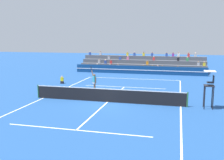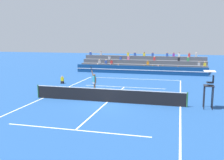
{
  "view_description": "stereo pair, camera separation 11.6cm",
  "coord_description": "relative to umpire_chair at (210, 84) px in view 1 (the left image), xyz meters",
  "views": [
    {
      "loc": [
        5.21,
        -19.06,
        4.96
      ],
      "look_at": [
        -0.62,
        3.86,
        1.1
      ],
      "focal_mm": 42.0,
      "sensor_mm": 36.0,
      "label": 1
    },
    {
      "loc": [
        5.32,
        -19.03,
        4.96
      ],
      "look_at": [
        -0.62,
        3.86,
        1.1
      ],
      "focal_mm": 42.0,
      "sensor_mm": 36.0,
      "label": 2
    }
  ],
  "objects": [
    {
      "name": "tennis_net",
      "position": [
        -7.39,
        0.0,
        -1.17
      ],
      "size": [
        12.0,
        0.1,
        1.1
      ],
      "color": "#2D6B38",
      "rests_on": "ground"
    },
    {
      "name": "bleacher_stand",
      "position": [
        -7.39,
        19.52,
        -0.88
      ],
      "size": [
        18.2,
        3.8,
        2.83
      ],
      "color": "#4C515B",
      "rests_on": "ground"
    },
    {
      "name": "ground_plane",
      "position": [
        -7.39,
        0.0,
        -1.72
      ],
      "size": [
        120.0,
        120.0,
        0.0
      ],
      "primitive_type": "plane",
      "color": "navy"
    },
    {
      "name": "tennis_ball",
      "position": [
        -4.89,
        4.76,
        -1.68
      ],
      "size": [
        0.07,
        0.07,
        0.07
      ],
      "primitive_type": "sphere",
      "color": "#C6DB33",
      "rests_on": "ground"
    },
    {
      "name": "sponsor_banner_wall",
      "position": [
        -7.39,
        16.35,
        -1.17
      ],
      "size": [
        18.0,
        0.26,
        1.1
      ],
      "color": "navy",
      "rests_on": "ground"
    },
    {
      "name": "ball_kid_courtside",
      "position": [
        -14.36,
        6.77,
        -1.39
      ],
      "size": [
        0.3,
        0.36,
        0.84
      ],
      "color": "black",
      "rests_on": "ground"
    },
    {
      "name": "tennis_player",
      "position": [
        -9.48,
        3.12,
        -0.73
      ],
      "size": [
        0.83,
        0.84,
        2.45
      ],
      "color": "brown",
      "rests_on": "ground"
    },
    {
      "name": "court_lines",
      "position": [
        -7.39,
        0.0,
        -1.71
      ],
      "size": [
        11.1,
        23.9,
        0.01
      ],
      "color": "white",
      "rests_on": "ground"
    },
    {
      "name": "umpire_chair",
      "position": [
        0.0,
        0.0,
        0.0
      ],
      "size": [
        0.76,
        0.84,
        2.67
      ],
      "color": "black",
      "rests_on": "ground"
    }
  ]
}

